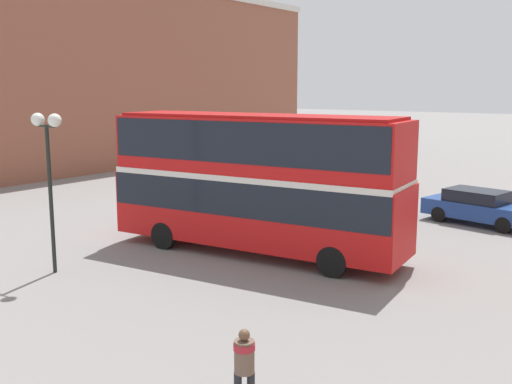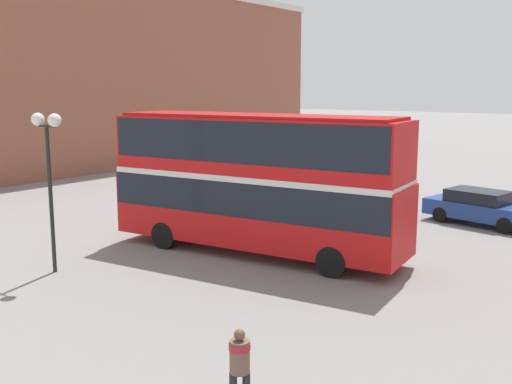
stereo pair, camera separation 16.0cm
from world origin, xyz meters
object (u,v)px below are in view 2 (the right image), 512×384
(pedestrian_foreground, at_px, (240,362))
(parked_car_kerb_far, at_px, (357,178))
(double_decker_bus, at_px, (256,175))
(street_lamp_twin_globe, at_px, (48,147))
(parked_car_kerb_near, at_px, (480,207))

(pedestrian_foreground, xyz_separation_m, parked_car_kerb_far, (-8.80, 21.65, -0.18))
(double_decker_bus, bearing_deg, pedestrian_foreground, -61.03)
(double_decker_bus, height_order, street_lamp_twin_globe, street_lamp_twin_globe)
(pedestrian_foreground, relative_size, street_lamp_twin_globe, 0.31)
(double_decker_bus, xyz_separation_m, parked_car_kerb_near, (4.94, 9.12, -1.99))
(parked_car_kerb_near, relative_size, parked_car_kerb_far, 1.03)
(parked_car_kerb_near, distance_m, street_lamp_twin_globe, 17.29)
(parked_car_kerb_far, bearing_deg, street_lamp_twin_globe, -95.70)
(double_decker_bus, height_order, parked_car_kerb_far, double_decker_bus)
(parked_car_kerb_far, xyz_separation_m, street_lamp_twin_globe, (-0.90, -18.65, 3.15))
(pedestrian_foreground, xyz_separation_m, parked_car_kerb_near, (-0.98, 17.59, -0.20))
(parked_car_kerb_near, bearing_deg, street_lamp_twin_globe, -110.13)
(pedestrian_foreground, bearing_deg, parked_car_kerb_near, -43.27)
(double_decker_bus, relative_size, street_lamp_twin_globe, 2.16)
(parked_car_kerb_near, bearing_deg, parked_car_kerb_far, 163.24)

